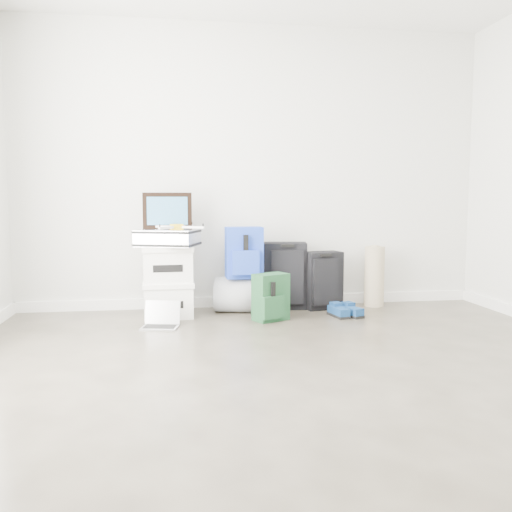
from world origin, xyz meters
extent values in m
plane|color=#322D24|center=(0.00, 0.00, 0.00)|extent=(5.00, 5.00, 0.00)
cube|color=silver|center=(0.00, 2.50, 1.35)|extent=(4.50, 0.02, 2.70)
cube|color=white|center=(0.00, 2.49, 0.05)|extent=(4.50, 0.02, 0.10)
cube|color=white|center=(-0.82, 2.12, 0.14)|extent=(0.43, 0.35, 0.28)
cube|color=white|center=(-0.82, 2.12, 0.30)|extent=(0.45, 0.37, 0.04)
cube|color=white|center=(-0.82, 2.12, 0.46)|extent=(0.43, 0.35, 0.28)
cube|color=white|center=(-0.82, 2.12, 0.62)|extent=(0.45, 0.37, 0.04)
cube|color=#B2B2B7|center=(-0.82, 2.12, 0.71)|extent=(0.60, 0.51, 0.15)
cube|color=black|center=(-0.82, 2.22, 0.95)|extent=(0.44, 0.03, 0.33)
cube|color=#2866A3|center=(-0.82, 2.20, 0.95)|extent=(0.36, 0.01, 0.25)
cube|color=gold|center=(-0.74, 2.10, 0.81)|extent=(0.12, 0.12, 0.05)
cube|color=white|center=(-0.67, 2.21, 0.81)|extent=(0.16, 0.24, 0.02)
cube|color=white|center=(-0.86, 2.17, 0.81)|extent=(0.24, 0.16, 0.02)
cube|color=white|center=(-0.81, 1.98, 0.81)|extent=(0.16, 0.24, 0.02)
cube|color=white|center=(-0.62, 2.02, 0.81)|extent=(0.24, 0.16, 0.02)
cylinder|color=gray|center=(-0.13, 2.21, 0.16)|extent=(0.59, 0.44, 0.33)
cube|color=#1A3CAE|center=(-0.13, 2.19, 0.56)|extent=(0.34, 0.21, 0.47)
cube|color=#1A3CAE|center=(-0.13, 2.08, 0.48)|extent=(0.25, 0.07, 0.22)
cube|color=black|center=(0.29, 2.34, 0.32)|extent=(0.44, 0.30, 0.64)
cube|color=black|center=(0.29, 2.21, 0.32)|extent=(0.31, 0.08, 0.51)
cube|color=black|center=(0.29, 2.22, 0.62)|extent=(0.13, 0.04, 0.03)
cube|color=#13361E|center=(0.06, 1.84, 0.20)|extent=(0.34, 0.29, 0.41)
cube|color=#13361E|center=(0.06, 1.74, 0.13)|extent=(0.22, 0.15, 0.19)
cube|color=black|center=(0.64, 2.26, 0.27)|extent=(0.39, 0.28, 0.55)
cube|color=black|center=(0.64, 2.15, 0.27)|extent=(0.26, 0.09, 0.44)
cube|color=black|center=(0.64, 2.15, 0.53)|extent=(0.12, 0.05, 0.02)
cube|color=black|center=(0.68, 1.88, 0.01)|extent=(0.15, 0.28, 0.02)
cube|color=navy|center=(0.68, 1.88, 0.06)|extent=(0.15, 0.27, 0.06)
cube|color=black|center=(0.80, 1.88, 0.01)|extent=(0.19, 0.28, 0.02)
cube|color=navy|center=(0.80, 1.88, 0.06)|extent=(0.18, 0.27, 0.06)
cylinder|color=tan|center=(1.18, 2.30, 0.29)|extent=(0.19, 0.19, 0.59)
cube|color=silver|center=(-0.89, 1.68, 0.01)|extent=(0.33, 0.26, 0.01)
cube|color=black|center=(-0.89, 1.68, 0.01)|extent=(0.28, 0.19, 0.00)
cube|color=black|center=(-0.87, 1.78, 0.11)|extent=(0.29, 0.07, 0.20)
camera|label=1|loc=(-0.76, -2.73, 1.05)|focal=38.00mm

